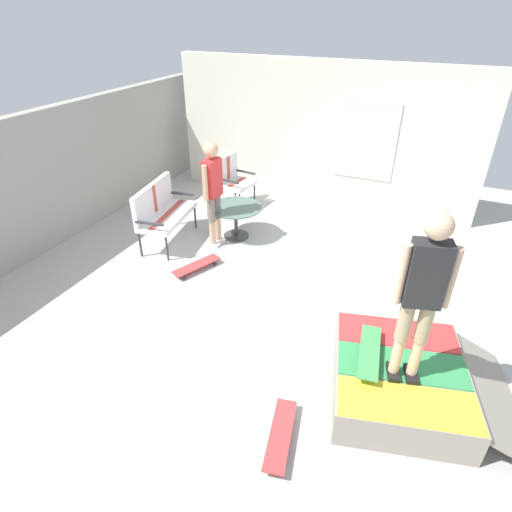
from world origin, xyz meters
TOP-DOWN VIEW (x-y plane):
  - ground_plane at (0.00, 0.00)m, footprint 12.00×12.00m
  - back_wall_cinderblock at (0.00, 4.00)m, footprint 9.00×0.20m
  - house_facade at (3.80, 0.49)m, footprint 0.23×6.00m
  - skate_ramp at (-0.77, -1.87)m, footprint 1.88×2.16m
  - patio_bench at (0.97, 2.34)m, footprint 1.32×0.75m
  - patio_chair_near_house at (2.78, 1.93)m, footprint 0.68×0.62m
  - patio_table at (1.62, 1.27)m, footprint 0.90×0.90m
  - person_watching at (1.25, 1.47)m, footprint 0.48×0.26m
  - person_skater at (-0.93, -1.85)m, footprint 0.31×0.46m
  - skateboard_by_bench at (0.39, 1.33)m, footprint 0.82×0.49m
  - skateboard_spare at (-1.82, -0.94)m, footprint 0.82×0.36m
  - skateboard_on_ramp at (-0.83, -1.51)m, footprint 0.82×0.31m

SIDE VIEW (x-z plane):
  - ground_plane at x=0.00m, z-range -0.10..0.00m
  - skateboard_by_bench at x=0.39m, z-range 0.03..0.14m
  - skateboard_spare at x=-1.82m, z-range 0.03..0.14m
  - skate_ramp at x=-0.77m, z-range 0.00..0.41m
  - patio_table at x=1.62m, z-range 0.12..0.69m
  - skateboard_on_ramp at x=-0.83m, z-range 0.45..0.55m
  - patio_chair_near_house at x=2.78m, z-range 0.10..1.12m
  - patio_bench at x=0.97m, z-range 0.11..1.13m
  - person_watching at x=1.25m, z-range 0.15..1.90m
  - back_wall_cinderblock at x=0.00m, z-range 0.00..2.17m
  - house_facade at x=3.80m, z-range 0.00..2.69m
  - person_skater at x=-0.93m, z-range 0.57..2.34m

